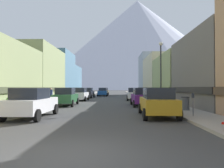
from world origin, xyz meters
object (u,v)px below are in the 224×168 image
Objects in this scene: car_left_0 at (32,103)px; car_driving_1 at (104,91)px; car_left_1 at (66,97)px; potted_plant_0 at (11,102)px; car_left_2 at (80,94)px; car_left_3 at (87,93)px; pedestrian_2 at (68,93)px; car_right_2 at (134,94)px; car_right_0 at (157,102)px; car_right_1 at (142,97)px; parking_meter_near at (193,101)px; car_driving_0 at (103,92)px; streetlamp_right at (161,64)px; trash_bin_right at (185,103)px; pedestrian_1 at (51,95)px; pedestrian_0 at (46,96)px.

car_driving_1 is at bearing 86.61° from car_left_0.
car_left_1 is 4.58× the size of potted_plant_0.
car_left_2 is at bearing 90.00° from car_left_0.
car_left_3 is at bearing 90.00° from car_left_0.
car_driving_1 is 2.66× the size of pedestrian_2.
car_left_0 is 0.98× the size of car_right_2.
car_right_0 is (7.60, -23.52, 0.00)m from car_left_3.
car_right_1 is 0.99× the size of car_right_2.
parking_meter_near is (1.95, -0.66, 0.11)m from car_right_0.
car_driving_0 is (2.20, 14.94, 0.00)m from car_left_2.
pedestrian_2 is (-4.65, -17.36, 0.01)m from car_driving_1.
car_left_1 is at bearing 170.02° from streetlamp_right.
car_right_2 is (7.60, 1.09, 0.00)m from car_left_2.
car_driving_1 is (-5.40, 19.61, 0.00)m from car_right_2.
car_right_2 reaches higher than trash_bin_right.
streetlamp_right is at bearing 36.27° from car_left_0.
pedestrian_1 is at bearing -103.02° from car_driving_0.
streetlamp_right is (11.60, -13.12, 3.07)m from pedestrian_2.
car_left_1 is at bearing 55.23° from potted_plant_0.
car_right_0 is 4.57× the size of potted_plant_0.
pedestrian_2 is (0.00, 8.51, 0.02)m from pedestrian_1.
parking_meter_near is 16.58m from pedestrian_1.
car_left_2 is 17.67m from car_right_0.
car_left_3 is at bearing -106.63° from car_driving_0.
car_driving_0 is (-5.40, 13.85, 0.00)m from car_right_2.
parking_meter_near is at bearing -39.42° from pedestrian_0.
car_right_2 reaches higher than pedestrian_1.
streetlamp_right is (9.15, -17.35, 3.09)m from car_left_3.
pedestrian_2 is (-2.45, 11.51, 0.01)m from car_left_1.
parking_meter_near is (9.55, -16.61, 0.11)m from car_left_2.
car_left_1 is 12.74m from parking_meter_near.
pedestrian_1 is (0.75, 7.62, 0.21)m from potted_plant_0.
car_driving_0 is 12.49m from pedestrian_2.
parking_meter_near is (1.95, -17.70, 0.11)m from car_right_2.
car_left_2 is at bearing 132.01° from car_right_1.
car_right_2 is 12.75m from pedestrian_0.
car_left_2 is at bearing -98.38° from car_driving_0.
car_left_3 is 2.74× the size of pedestrian_1.
trash_bin_right is 1.00× the size of potted_plant_0.
car_right_2 is 14.86m from car_driving_0.
car_right_1 is 2.72× the size of pedestrian_1.
car_right_0 is at bearing -80.09° from car_driving_0.
car_driving_0 is at bearing 99.91° from car_right_0.
parking_meter_near is at bearing -78.86° from car_driving_1.
potted_plant_0 is at bearing -124.77° from car_left_1.
car_driving_1 is 35.05m from trash_bin_right.
car_right_0 reaches higher than trash_bin_right.
car_left_1 is at bearing -89.98° from car_left_2.
car_right_1 is (7.60, -8.44, 0.00)m from car_left_2.
car_left_0 reaches higher than parking_meter_near.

